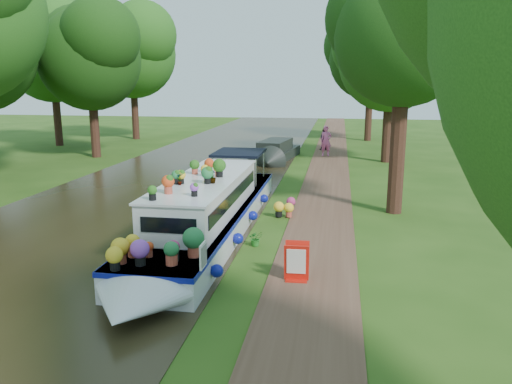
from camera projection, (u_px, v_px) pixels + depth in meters
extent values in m
plane|color=#254611|center=(282.00, 231.00, 16.13)|extent=(100.00, 100.00, 0.00)
cube|color=black|center=(108.00, 222.00, 17.09)|extent=(10.00, 100.00, 0.02)
cube|color=#4E3324|center=(319.00, 232.00, 15.94)|extent=(2.20, 100.00, 0.03)
cube|color=silver|center=(213.00, 217.00, 16.29)|extent=(2.20, 12.00, 0.75)
cube|color=navy|center=(213.00, 208.00, 16.22)|extent=(2.24, 12.04, 0.12)
cube|color=silver|center=(206.00, 196.00, 15.32)|extent=(1.80, 7.00, 1.05)
cube|color=silver|center=(206.00, 178.00, 15.20)|extent=(1.90, 7.10, 0.06)
cube|color=black|center=(235.00, 195.00, 15.16)|extent=(0.03, 6.40, 0.38)
cube|color=black|center=(178.00, 192.00, 15.45)|extent=(0.03, 6.40, 0.38)
cube|color=black|center=(239.00, 153.00, 20.09)|extent=(1.90, 2.40, 0.10)
cube|color=white|center=(203.00, 255.00, 10.76)|extent=(0.04, 0.45, 0.55)
imported|color=#1E5015|center=(180.00, 179.00, 14.01)|extent=(0.22, 0.22, 0.35)
imported|color=#1E5015|center=(212.00, 177.00, 14.27)|extent=(0.29, 0.29, 0.38)
cylinder|color=black|center=(397.00, 151.00, 17.92)|extent=(0.56, 0.56, 4.55)
sphere|color=black|center=(405.00, 37.00, 17.05)|extent=(4.80, 4.80, 4.80)
sphere|color=black|center=(440.00, 3.00, 16.00)|extent=(3.60, 3.60, 3.60)
sphere|color=black|center=(379.00, 18.00, 17.84)|extent=(3.84, 3.84, 3.84)
cylinder|color=black|center=(387.00, 130.00, 29.43)|extent=(0.56, 0.56, 3.85)
sphere|color=#1E5015|center=(391.00, 59.00, 28.55)|extent=(6.00, 6.00, 6.00)
sphere|color=#1E5015|center=(417.00, 36.00, 27.23)|extent=(4.50, 4.50, 4.50)
sphere|color=#1E5015|center=(372.00, 45.00, 29.54)|extent=(4.80, 4.80, 4.80)
cylinder|color=black|center=(369.00, 115.00, 40.06)|extent=(0.56, 0.56, 4.20)
sphere|color=black|center=(371.00, 58.00, 39.10)|extent=(6.60, 6.60, 6.60)
sphere|color=black|center=(391.00, 39.00, 37.65)|extent=(4.95, 4.95, 4.95)
sphere|color=black|center=(357.00, 46.00, 40.18)|extent=(5.28, 5.28, 5.28)
cylinder|color=black|center=(95.00, 127.00, 31.36)|extent=(0.56, 0.56, 3.85)
sphere|color=black|center=(90.00, 60.00, 30.46)|extent=(6.20, 6.20, 6.20)
sphere|color=black|center=(100.00, 37.00, 29.10)|extent=(4.65, 4.65, 4.65)
sphere|color=black|center=(81.00, 45.00, 31.48)|extent=(4.96, 4.96, 4.96)
cylinder|color=black|center=(135.00, 113.00, 41.17)|extent=(0.56, 0.56, 4.38)
sphere|color=#1E5015|center=(132.00, 54.00, 40.15)|extent=(7.00, 7.00, 7.00)
sphere|color=#1E5015|center=(143.00, 35.00, 38.61)|extent=(5.25, 5.25, 5.25)
sphere|color=#1E5015|center=(123.00, 42.00, 41.30)|extent=(5.60, 5.60, 5.60)
cylinder|color=black|center=(57.00, 117.00, 37.01)|extent=(0.56, 0.56, 4.20)
sphere|color=#1E5015|center=(52.00, 55.00, 36.04)|extent=(6.80, 6.80, 6.80)
sphere|color=#1E5015|center=(60.00, 34.00, 34.54)|extent=(5.10, 5.10, 5.10)
sphere|color=#1E5015|center=(45.00, 42.00, 37.15)|extent=(5.44, 5.44, 5.44)
cube|color=black|center=(276.00, 154.00, 30.82)|extent=(2.56, 5.85, 0.57)
cube|color=black|center=(275.00, 145.00, 30.23)|extent=(1.86, 3.47, 0.66)
cube|color=red|center=(296.00, 279.00, 12.11)|extent=(0.54, 0.45, 0.03)
cube|color=red|center=(296.00, 263.00, 11.91)|extent=(0.59, 0.26, 0.93)
cube|color=red|center=(297.00, 260.00, 12.12)|extent=(0.59, 0.26, 0.93)
cube|color=white|center=(296.00, 262.00, 11.86)|extent=(0.46, 0.18, 0.65)
imported|color=#C9527D|center=(326.00, 141.00, 31.91)|extent=(0.75, 0.55, 1.92)
imported|color=black|center=(325.00, 140.00, 34.52)|extent=(0.78, 0.64, 1.48)
imported|color=#247122|center=(256.00, 238.00, 14.64)|extent=(0.50, 0.46, 0.46)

